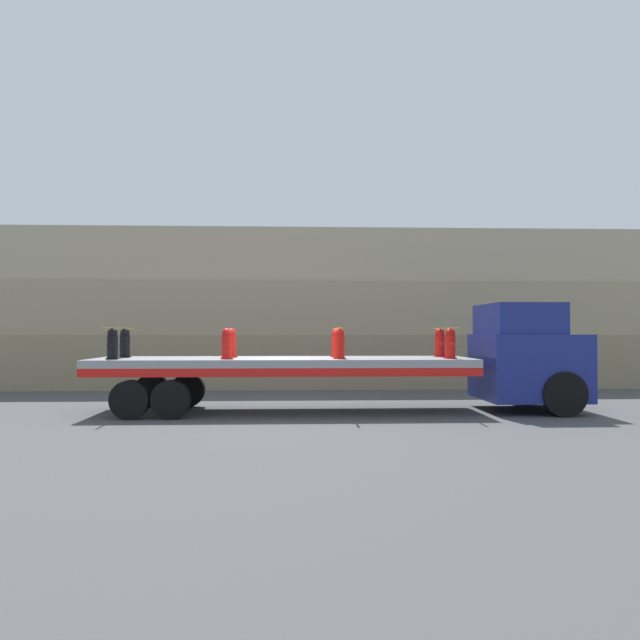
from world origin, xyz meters
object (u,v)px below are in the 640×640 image
Objects in this scene: fire_hydrant_red_near_1 at (227,344)px; fire_hydrant_red_near_2 at (339,344)px; truck_cab at (530,357)px; fire_hydrant_red_near_3 at (450,344)px; fire_hydrant_red_far_2 at (336,343)px; fire_hydrant_red_far_3 at (440,343)px; fire_hydrant_black_near_0 at (112,344)px; fire_hydrant_black_far_0 at (125,343)px; flatbed_trailer at (263,368)px; fire_hydrant_red_far_1 at (231,343)px.

fire_hydrant_red_near_1 and fire_hydrant_red_near_2 have the same top height.
truck_cab is 3.65× the size of fire_hydrant_red_near_2.
truck_cab is at bearing 14.02° from fire_hydrant_red_near_3.
fire_hydrant_red_far_3 is at bearing 0.00° from fire_hydrant_red_far_2.
fire_hydrant_red_far_2 is at bearing 21.86° from fire_hydrant_red_near_1.
truck_cab is at bearing 3.02° from fire_hydrant_black_near_0.
fire_hydrant_black_far_0 is at bearing 168.66° from fire_hydrant_red_near_2.
fire_hydrant_red_near_1 is at bearing 180.00° from fire_hydrant_red_near_2.
fire_hydrant_red_far_2 is at bearing 0.00° from fire_hydrant_black_far_0.
fire_hydrant_red_near_1 and fire_hydrant_red_near_3 have the same top height.
fire_hydrant_red_far_3 reaches higher than flatbed_trailer.
flatbed_trailer is (-6.78, 0.00, -0.26)m from truck_cab.
fire_hydrant_red_far_1 is (2.72, 0.00, 0.00)m from fire_hydrant_black_far_0.
fire_hydrant_black_near_0 and fire_hydrant_red_near_3 have the same top height.
fire_hydrant_black_far_0 is 1.00× the size of fire_hydrant_red_near_1.
fire_hydrant_red_far_2 is (-4.90, 0.55, 0.34)m from truck_cab.
fire_hydrant_red_far_1 and fire_hydrant_red_far_2 have the same top height.
fire_hydrant_black_near_0 is 2.93m from fire_hydrant_red_far_1.
fire_hydrant_red_near_3 is at bearing 0.00° from fire_hydrant_red_near_1.
truck_cab reaches higher than fire_hydrant_red_near_3.
fire_hydrant_red_near_3 is (5.44, -1.09, 0.00)m from fire_hydrant_red_far_1.
flatbed_trailer is 3.64m from fire_hydrant_black_far_0.
fire_hydrant_red_far_2 is (2.72, 1.09, 0.00)m from fire_hydrant_red_near_1.
fire_hydrant_red_near_1 is at bearing 180.00° from fire_hydrant_red_near_3.
fire_hydrant_red_far_1 is 2.72m from fire_hydrant_red_far_2.
fire_hydrant_red_near_1 is at bearing -175.91° from truck_cab.
fire_hydrant_red_near_1 is at bearing 0.00° from fire_hydrant_black_near_0.
fire_hydrant_red_far_1 and fire_hydrant_red_near_2 have the same top height.
fire_hydrant_red_near_3 is at bearing -7.62° from fire_hydrant_black_far_0.
fire_hydrant_red_near_1 is (2.72, 0.00, 0.00)m from fire_hydrant_black_near_0.
fire_hydrant_black_far_0 and fire_hydrant_red_near_1 have the same top height.
fire_hydrant_red_near_1 is 1.00× the size of fire_hydrant_red_far_1.
fire_hydrant_red_near_3 is at bearing -90.00° from fire_hydrant_red_far_3.
fire_hydrant_red_far_3 is at bearing 21.86° from fire_hydrant_red_near_2.
fire_hydrant_red_far_1 is at bearing 180.00° from fire_hydrant_red_far_2.
fire_hydrant_black_far_0 is 2.93m from fire_hydrant_red_near_1.
fire_hydrant_red_near_2 is 2.72m from fire_hydrant_red_near_3.
truck_cab is at bearing 4.09° from fire_hydrant_red_near_1.
fire_hydrant_red_far_1 is (-0.83, 0.55, 0.60)m from flatbed_trailer.
fire_hydrant_red_far_3 is at bearing 0.00° from fire_hydrant_black_far_0.
flatbed_trailer is 12.60× the size of fire_hydrant_red_near_3.
fire_hydrant_red_near_2 is at bearing -21.86° from fire_hydrant_red_far_1.
truck_cab is 3.65× the size of fire_hydrant_black_near_0.
fire_hydrant_red_far_1 is 5.44m from fire_hydrant_red_far_3.
flatbed_trailer is 12.60× the size of fire_hydrant_red_near_1.
flatbed_trailer is at bearing -8.72° from fire_hydrant_black_far_0.
truck_cab is 2.28m from fire_hydrant_red_near_3.
fire_hydrant_red_far_2 and fire_hydrant_red_near_3 have the same top height.
fire_hydrant_red_far_2 is at bearing 11.34° from fire_hydrant_black_near_0.
fire_hydrant_red_far_1 reaches higher than flatbed_trailer.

